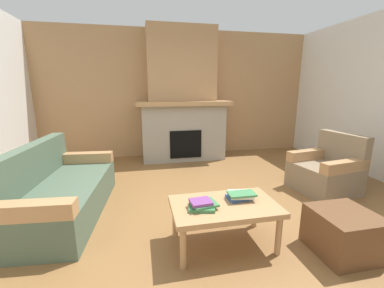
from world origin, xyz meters
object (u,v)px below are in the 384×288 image
at_px(couch, 59,192).
at_px(ottoman, 343,233).
at_px(armchair, 327,171).
at_px(fireplace, 182,104).
at_px(coffee_table, 224,209).

bearing_deg(couch, ottoman, -25.15).
bearing_deg(armchair, ottoman, -124.65).
xyz_separation_m(fireplace, coffee_table, (-0.14, -3.12, -0.79)).
height_order(couch, coffee_table, couch).
bearing_deg(couch, fireplace, 49.14).
relative_size(fireplace, coffee_table, 2.70).
bearing_deg(coffee_table, armchair, 25.94).
distance_m(couch, coffee_table, 1.98).
relative_size(couch, coffee_table, 1.87).
relative_size(coffee_table, ottoman, 1.92).
height_order(couch, armchair, same).
xyz_separation_m(armchair, coffee_table, (-1.91, -0.93, 0.08)).
relative_size(armchair, ottoman, 1.66).
distance_m(armchair, coffee_table, 2.13).
distance_m(fireplace, couch, 2.99).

